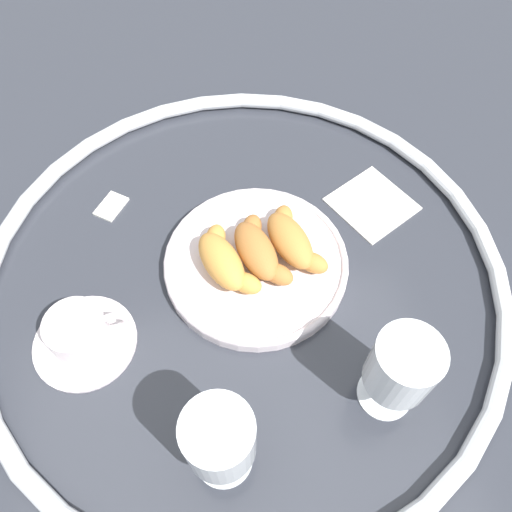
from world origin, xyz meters
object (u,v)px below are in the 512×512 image
(pastry_plate, at_px, (256,263))
(croissant_small, at_px, (258,250))
(coffee_cup_near, at_px, (81,335))
(croissant_extra, at_px, (292,240))
(juice_glass_right, at_px, (219,440))
(folded_napkin, at_px, (372,203))
(croissant_large, at_px, (223,261))
(juice_glass_left, at_px, (402,368))
(sugar_packet, at_px, (111,206))

(pastry_plate, xyz_separation_m, croissant_small, (-0.00, 0.00, 0.03))
(coffee_cup_near, bearing_deg, pastry_plate, 105.13)
(croissant_small, xyz_separation_m, croissant_extra, (-0.01, 0.05, 0.00))
(juice_glass_right, bearing_deg, folded_napkin, 137.41)
(croissant_extra, distance_m, coffee_cup_near, 0.31)
(folded_napkin, bearing_deg, pastry_plate, -70.19)
(croissant_extra, bearing_deg, croissant_large, -82.63)
(folded_napkin, bearing_deg, juice_glass_left, -16.45)
(sugar_packet, xyz_separation_m, folded_napkin, (0.08, 0.40, -0.00))
(croissant_large, distance_m, coffee_cup_near, 0.21)
(pastry_plate, relative_size, folded_napkin, 2.38)
(croissant_large, distance_m, croissant_extra, 0.10)
(pastry_plate, relative_size, croissant_large, 2.01)
(croissant_small, height_order, coffee_cup_near, croissant_small)
(croissant_large, xyz_separation_m, croissant_extra, (-0.01, 0.10, 0.00))
(croissant_extra, height_order, coffee_cup_near, croissant_extra)
(croissant_large, distance_m, croissant_small, 0.05)
(pastry_plate, distance_m, croissant_extra, 0.06)
(croissant_large, distance_m, sugar_packet, 0.22)
(croissant_extra, bearing_deg, coffee_cup_near, -76.12)
(croissant_extra, relative_size, coffee_cup_near, 0.98)
(juice_glass_right, bearing_deg, juice_glass_left, 98.72)
(croissant_small, distance_m, sugar_packet, 0.26)
(pastry_plate, bearing_deg, croissant_small, 102.62)
(coffee_cup_near, distance_m, sugar_packet, 0.23)
(folded_napkin, bearing_deg, coffee_cup_near, -72.72)
(pastry_plate, distance_m, sugar_packet, 0.25)
(croissant_small, xyz_separation_m, juice_glass_right, (0.25, -0.10, 0.05))
(sugar_packet, bearing_deg, folded_napkin, 116.79)
(coffee_cup_near, bearing_deg, croissant_large, 107.02)
(juice_glass_right, bearing_deg, coffee_cup_near, -140.23)
(pastry_plate, distance_m, croissant_small, 0.03)
(pastry_plate, bearing_deg, coffee_cup_near, -74.87)
(croissant_extra, relative_size, juice_glass_left, 0.95)
(croissant_large, xyz_separation_m, folded_napkin, (-0.08, 0.25, -0.04))
(croissant_small, bearing_deg, croissant_extra, 97.60)
(coffee_cup_near, bearing_deg, juice_glass_right, 39.77)
(juice_glass_left, bearing_deg, croissant_large, -142.18)
(croissant_large, distance_m, juice_glass_right, 0.25)
(coffee_cup_near, height_order, juice_glass_right, juice_glass_right)
(croissant_extra, relative_size, juice_glass_right, 0.95)
(pastry_plate, bearing_deg, folded_napkin, 109.81)
(pastry_plate, height_order, sugar_packet, pastry_plate)
(juice_glass_right, bearing_deg, sugar_packet, -165.53)
(juice_glass_right, bearing_deg, croissant_extra, 150.30)
(croissant_extra, distance_m, juice_glass_left, 0.24)
(croissant_extra, height_order, sugar_packet, croissant_extra)
(juice_glass_right, height_order, folded_napkin, juice_glass_right)
(juice_glass_left, xyz_separation_m, juice_glass_right, (0.03, -0.21, 0.00))
(pastry_plate, relative_size, sugar_packet, 5.24)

